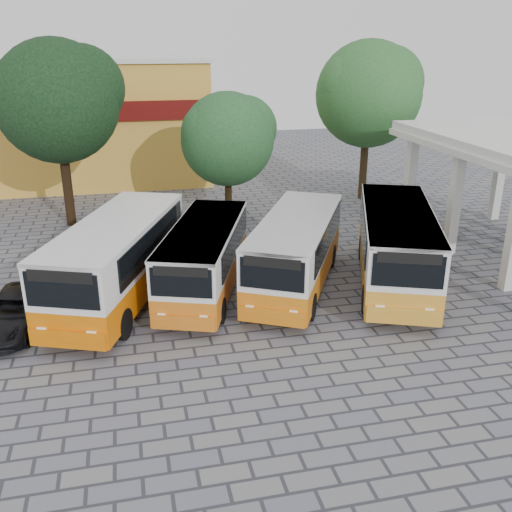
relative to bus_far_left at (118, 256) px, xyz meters
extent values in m
plane|color=slate|center=(7.26, -4.17, -1.83)|extent=(90.00, 90.00, 0.00)
cube|color=silver|center=(15.11, 6.33, 0.67)|extent=(0.45, 0.45, 5.00)
cube|color=silver|center=(20.41, 6.33, 0.67)|extent=(0.45, 0.45, 5.00)
cube|color=gold|center=(-3.74, 21.83, 2.17)|extent=(20.00, 10.00, 8.00)
cube|color=#590C0A|center=(-3.74, 16.73, 3.37)|extent=(20.00, 0.20, 1.20)
cube|color=silver|center=(-3.74, 21.83, 6.32)|extent=(20.40, 10.40, 0.30)
cube|color=#DA6200|center=(0.00, 0.01, -0.84)|extent=(5.62, 9.06, 1.14)
cube|color=white|center=(0.00, 0.01, 0.53)|extent=(5.62, 9.06, 1.60)
cube|color=white|center=(0.00, 0.01, 1.27)|extent=(5.67, 9.08, 0.13)
cube|color=black|center=(-1.33, 0.01, 0.55)|extent=(2.68, 6.70, 1.14)
cube|color=black|center=(1.33, 0.01, 0.55)|extent=(2.68, 6.70, 1.14)
cube|color=black|center=(0.00, -4.36, 0.55)|extent=(2.20, 0.90, 1.14)
cube|color=black|center=(0.00, -4.36, 1.00)|extent=(1.95, 0.81, 0.37)
cylinder|color=black|center=(-1.18, -2.82, -1.28)|extent=(0.30, 1.09, 1.09)
cylinder|color=black|center=(1.18, -2.82, -1.28)|extent=(0.30, 1.09, 1.09)
cylinder|color=black|center=(-1.18, 2.84, -1.28)|extent=(0.30, 1.09, 1.09)
cylinder|color=black|center=(1.18, 2.84, -1.28)|extent=(0.30, 1.09, 1.09)
cube|color=#D06812|center=(3.28, 0.02, -0.97)|extent=(4.67, 7.91, 1.00)
cube|color=white|center=(3.28, 0.02, 0.23)|extent=(4.67, 7.91, 1.39)
cube|color=white|center=(3.28, 0.02, 0.87)|extent=(4.71, 7.93, 0.11)
cube|color=black|center=(2.12, 0.02, 0.24)|extent=(2.13, 5.92, 1.00)
cube|color=black|center=(4.44, 0.02, 0.24)|extent=(2.13, 5.92, 1.00)
cube|color=black|center=(3.28, -3.79, 0.24)|extent=(1.94, 0.72, 1.00)
cube|color=black|center=(3.28, -3.79, 0.64)|extent=(1.72, 0.65, 0.32)
cylinder|color=black|center=(2.25, -2.44, -1.35)|extent=(0.27, 0.95, 0.95)
cylinder|color=black|center=(4.30, -2.44, -1.35)|extent=(0.27, 0.95, 0.95)
cylinder|color=black|center=(2.25, 2.49, -1.35)|extent=(0.27, 0.95, 0.95)
cylinder|color=black|center=(4.30, 2.49, -1.35)|extent=(0.27, 0.95, 0.95)
cube|color=orange|center=(6.87, -0.30, -0.91)|extent=(5.94, 8.29, 1.06)
cube|color=white|center=(6.87, -0.30, 0.36)|extent=(5.94, 8.29, 1.49)
cube|color=white|center=(6.87, -0.30, 1.05)|extent=(5.98, 8.31, 0.12)
cube|color=black|center=(5.64, -0.30, 0.38)|extent=(3.17, 5.93, 1.06)
cube|color=black|center=(8.10, -0.30, 0.38)|extent=(3.17, 5.93, 1.06)
cube|color=black|center=(6.87, -4.36, 0.38)|extent=(1.95, 1.06, 1.06)
cube|color=black|center=(6.87, -4.36, 0.81)|extent=(1.73, 0.95, 0.34)
cylinder|color=black|center=(5.78, -2.93, -1.32)|extent=(0.28, 1.01, 1.01)
cylinder|color=black|center=(7.96, -2.93, -1.32)|extent=(0.28, 1.01, 1.01)
cylinder|color=black|center=(5.78, 2.34, -1.32)|extent=(0.28, 1.01, 1.01)
cylinder|color=black|center=(7.96, 2.34, -1.32)|extent=(0.28, 1.01, 1.01)
cube|color=orange|center=(10.86, -0.90, -0.85)|extent=(5.57, 8.99, 1.13)
cube|color=white|center=(10.86, -0.90, 0.51)|extent=(5.57, 8.99, 1.59)
cube|color=white|center=(10.86, -0.90, 1.24)|extent=(5.62, 9.01, 0.13)
cube|color=black|center=(9.55, -0.90, 0.53)|extent=(2.65, 6.66, 1.13)
cube|color=black|center=(12.18, -0.90, 0.53)|extent=(2.65, 6.66, 1.13)
cube|color=black|center=(10.86, -5.24, 0.53)|extent=(2.18, 0.89, 1.13)
cube|color=black|center=(10.86, -5.24, 0.98)|extent=(1.93, 0.81, 0.37)
cylinder|color=black|center=(9.70, -3.71, -1.29)|extent=(0.30, 1.08, 1.08)
cylinder|color=black|center=(12.03, -3.71, -1.29)|extent=(0.30, 1.08, 1.08)
cylinder|color=black|center=(9.70, 1.91, -1.29)|extent=(0.30, 1.08, 1.08)
cylinder|color=black|center=(12.03, 1.91, -1.29)|extent=(0.30, 1.08, 1.08)
cylinder|color=black|center=(-2.54, 10.44, 0.47)|extent=(0.50, 0.50, 4.59)
sphere|color=black|center=(-2.54, 10.44, 4.66)|extent=(6.19, 6.19, 6.19)
sphere|color=black|center=(-1.30, 10.74, 5.28)|extent=(4.33, 4.33, 4.33)
sphere|color=black|center=(-3.62, 10.24, 5.13)|extent=(4.02, 4.02, 4.02)
cylinder|color=black|center=(6.00, 9.83, -0.21)|extent=(0.38, 0.38, 3.23)
sphere|color=#1B4B20|center=(6.00, 9.83, 2.56)|extent=(5.03, 5.03, 5.03)
sphere|color=#1B4B20|center=(7.01, 10.13, 3.06)|extent=(3.52, 3.52, 3.52)
sphere|color=#1B4B20|center=(5.12, 9.63, 2.94)|extent=(3.27, 3.27, 3.27)
cylinder|color=#3E2C19|center=(14.97, 12.12, 0.43)|extent=(0.47, 0.47, 4.52)
sphere|color=#235722|center=(14.97, 12.12, 4.52)|extent=(6.28, 6.28, 6.28)
sphere|color=#235722|center=(16.22, 12.42, 5.15)|extent=(4.39, 4.39, 4.39)
sphere|color=#235722|center=(13.87, 11.92, 4.99)|extent=(4.08, 4.08, 4.08)
imported|color=black|center=(-3.62, -1.47, -1.20)|extent=(3.12, 4.89, 1.26)
camera|label=1|loc=(0.60, -20.55, 7.63)|focal=40.00mm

